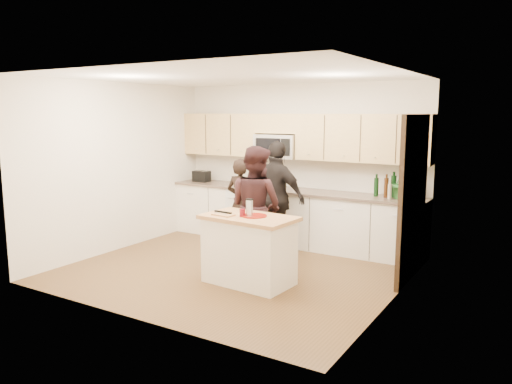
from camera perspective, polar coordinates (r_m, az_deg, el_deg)
The scene contains 21 objects.
floor at distance 7.22m, azimuth -2.35°, elevation -8.85°, with size 4.50×4.50×0.00m, color brown.
room_shell at distance 6.89m, azimuth -2.45°, elevation 4.98°, with size 4.52×4.02×2.71m.
back_cabinetry at distance 8.51m, azimuth 3.94°, elevation -2.81°, with size 4.50×0.66×0.94m.
upper_cabinetry at distance 8.45m, azimuth 4.70°, elevation 6.48°, with size 4.50×0.33×0.75m.
microwave at distance 8.59m, azimuth 2.51°, elevation 5.26°, with size 0.76×0.41×0.40m.
doorway at distance 6.88m, azimuth 17.60°, elevation -0.24°, with size 0.06×1.25×2.20m.
framed_picture at distance 7.97m, azimuth 17.55°, elevation 1.88°, with size 0.30×0.03×0.38m.
dish_towel at distance 8.76m, azimuth -2.13°, elevation -0.26°, with size 0.34×0.60×0.48m.
island at distance 6.54m, azimuth -0.81°, elevation -6.58°, with size 1.25×0.78×0.90m.
red_plate at distance 6.41m, azimuth -0.20°, elevation -2.73°, with size 0.33×0.33×0.02m, color maroon.
box_grater at distance 6.38m, azimuth -0.75°, elevation -1.71°, with size 0.09×0.05×0.22m.
drink_glass at distance 6.39m, azimuth -1.57°, elevation -2.40°, with size 0.08×0.08×0.10m, color maroon.
cutting_board at distance 6.48m, azimuth -3.75°, elevation -2.61°, with size 0.28×0.16×0.02m, color tan.
tongs at distance 6.57m, azimuth -3.78°, elevation -2.30°, with size 0.27×0.03×0.02m, color black.
knife at distance 6.55m, azimuth -4.10°, elevation -2.40°, with size 0.20×0.02×0.01m, color silver.
toaster at distance 9.39m, azimuth -6.24°, elevation 1.80°, with size 0.30×0.20×0.20m.
bottle_cluster at distance 7.83m, azimuth 15.56°, elevation 0.63°, with size 0.69×0.27×0.39m.
orchid at distance 7.76m, azimuth 16.27°, elevation 1.05°, with size 0.27×0.22×0.49m, color #2D722F.
woman_left at distance 8.29m, azimuth -1.71°, elevation -1.22°, with size 0.54×0.35×1.48m, color black.
woman_center at distance 7.19m, azimuth -0.04°, elevation -1.68°, with size 0.85×0.67×1.76m, color black.
woman_right at distance 7.87m, azimuth 2.41°, elevation -0.66°, with size 1.04×0.43×1.78m, color black.
Camera 1 is at (3.81, -5.71, 2.22)m, focal length 35.00 mm.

